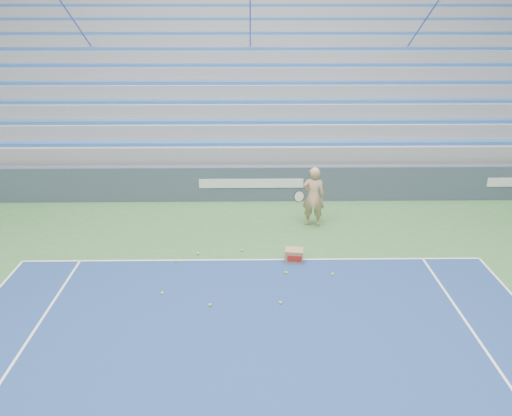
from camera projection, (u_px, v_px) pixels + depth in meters
The scene contains 12 objects.
sponsor_barrier at pixel (251, 183), 15.46m from camera, with size 30.00×0.32×1.10m.
bleachers at pixel (250, 94), 20.07m from camera, with size 31.00×9.15×7.30m.
tennis_player at pixel (313, 197), 13.57m from camera, with size 0.94×0.87×1.68m.
ball_box at pixel (294, 255), 11.86m from camera, with size 0.45×0.37×0.31m.
tennis_ball_0 at pixel (280, 303), 10.20m from camera, with size 0.07×0.07×0.07m, color #B7E72F.
tennis_ball_1 at pixel (286, 273), 11.34m from camera, with size 0.07×0.07×0.07m, color #B7E72F.
tennis_ball_2 at pixel (210, 305), 10.12m from camera, with size 0.07×0.07×0.07m, color #B7E72F.
tennis_ball_3 at pixel (162, 293), 10.54m from camera, with size 0.07×0.07×0.07m, color #B7E72F.
tennis_ball_4 at pixel (198, 254), 12.21m from camera, with size 0.07×0.07×0.07m, color #B7E72F.
tennis_ball_5 at pixel (333, 274), 11.28m from camera, with size 0.07×0.07×0.07m, color #B7E72F.
tennis_ball_6 at pixel (176, 261), 11.85m from camera, with size 0.07×0.07×0.07m, color #B7E72F.
tennis_ball_7 at pixel (242, 250), 12.37m from camera, with size 0.07×0.07×0.07m, color #B7E72F.
Camera 1 is at (-0.06, 1.28, 5.69)m, focal length 35.00 mm.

